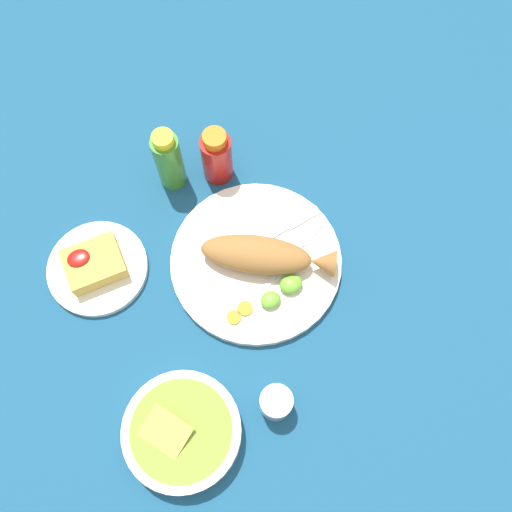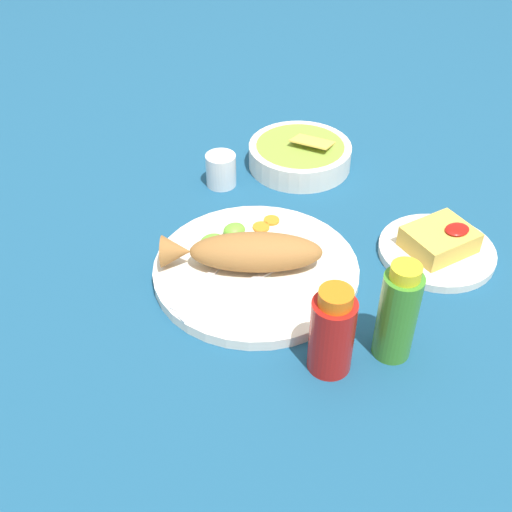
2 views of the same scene
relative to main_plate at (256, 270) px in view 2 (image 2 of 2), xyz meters
name	(u,v)px [view 2 (image 2 of 2)]	position (x,y,z in m)	size (l,w,h in m)	color
ground_plane	(256,274)	(0.00, 0.00, -0.01)	(4.00, 4.00, 0.00)	navy
main_plate	(256,270)	(0.00, 0.00, 0.00)	(0.32, 0.32, 0.02)	white
fried_fish	(246,252)	(-0.01, 0.01, 0.04)	(0.25, 0.18, 0.06)	#996633
fork_near	(225,295)	(-0.07, -0.04, 0.01)	(0.18, 0.04, 0.00)	silver
fork_far	(206,279)	(-0.08, 0.01, 0.01)	(0.17, 0.10, 0.00)	silver
carrot_slice_near	(272,220)	(0.08, 0.09, 0.01)	(0.03, 0.03, 0.00)	orange
carrot_slice_mid	(261,227)	(0.06, 0.08, 0.01)	(0.03, 0.03, 0.00)	orange
lime_wedge_main	(234,230)	(0.01, 0.09, 0.02)	(0.04, 0.03, 0.02)	#6BB233
lime_wedge_side	(213,243)	(-0.04, 0.07, 0.02)	(0.04, 0.04, 0.02)	#6BB233
hot_sauce_bottle_red	(332,332)	(-0.01, -0.21, 0.06)	(0.06, 0.06, 0.14)	#B21914
hot_sauce_bottle_green	(398,313)	(0.08, -0.23, 0.07)	(0.05, 0.05, 0.16)	#3D8428
salt_cup	(221,172)	(0.07, 0.26, 0.02)	(0.06, 0.06, 0.06)	silver
side_plate_fries	(437,251)	(0.28, -0.11, 0.00)	(0.19, 0.19, 0.01)	white
fries_pile	(440,239)	(0.28, -0.11, 0.02)	(0.10, 0.09, 0.04)	gold
guacamole_bowl	(300,154)	(0.24, 0.24, 0.02)	(0.20, 0.20, 0.06)	white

